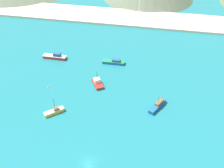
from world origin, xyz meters
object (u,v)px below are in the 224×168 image
at_px(fishing_boat_2, 54,111).
at_px(fishing_boat_8, 114,62).
at_px(fishing_boat_6, 158,105).
at_px(buoy_1, 48,87).
at_px(fishing_boat_5, 55,57).
at_px(fishing_boat_0, 97,83).

height_order(fishing_boat_2, fishing_boat_8, fishing_boat_2).
distance_m(fishing_boat_6, buoy_1, 43.87).
height_order(fishing_boat_2, fishing_boat_5, fishing_boat_2).
xyz_separation_m(fishing_boat_8, buoy_1, (-22.39, -22.95, -0.72)).
relative_size(fishing_boat_2, fishing_boat_8, 0.67).
distance_m(fishing_boat_0, fishing_boat_8, 17.53).
relative_size(fishing_boat_0, fishing_boat_6, 0.82).
xyz_separation_m(fishing_boat_2, fishing_boat_6, (35.90, 10.29, 0.11)).
distance_m(fishing_boat_8, buoy_1, 32.07).
relative_size(fishing_boat_5, buoy_1, 16.74).
distance_m(fishing_boat_0, fishing_boat_2, 22.36).
bearing_deg(fishing_boat_6, fishing_boat_2, -164.01).
xyz_separation_m(fishing_boat_2, fishing_boat_5, (-13.11, 35.51, 0.21)).
distance_m(fishing_boat_6, fishing_boat_8, 33.89).
height_order(fishing_boat_6, fishing_boat_8, fishing_boat_6).
distance_m(fishing_boat_0, fishing_boat_6, 26.46).
bearing_deg(fishing_boat_0, buoy_1, -163.02).
height_order(fishing_boat_0, buoy_1, fishing_boat_0).
relative_size(fishing_boat_8, buoy_1, 15.41).
height_order(fishing_boat_6, buoy_1, fishing_boat_6).
bearing_deg(fishing_boat_5, fishing_boat_0, -33.62).
xyz_separation_m(fishing_boat_5, fishing_boat_8, (27.66, 1.10, -0.18)).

